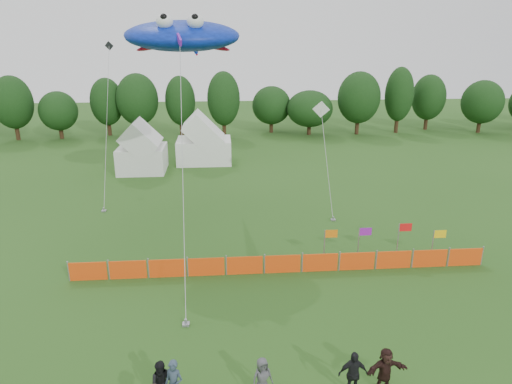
{
  "coord_description": "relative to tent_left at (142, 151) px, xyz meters",
  "views": [
    {
      "loc": [
        -1.55,
        -13.36,
        11.68
      ],
      "look_at": [
        0.0,
        6.0,
        5.2
      ],
      "focal_mm": 32.0,
      "sensor_mm": 36.0,
      "label": 1
    }
  ],
  "objects": [
    {
      "name": "ground",
      "position": [
        8.81,
        -28.65,
        -1.93
      ],
      "size": [
        160.0,
        160.0,
        0.0
      ],
      "primitive_type": "plane",
      "color": "#234C16",
      "rests_on": "ground"
    },
    {
      "name": "treeline",
      "position": [
        10.42,
        16.28,
        2.26
      ],
      "size": [
        104.57,
        8.78,
        8.36
      ],
      "color": "#382314",
      "rests_on": "ground"
    },
    {
      "name": "tent_left",
      "position": [
        0.0,
        0.0,
        0.0
      ],
      "size": [
        4.33,
        4.33,
        3.82
      ],
      "color": "silver",
      "rests_on": "ground"
    },
    {
      "name": "tent_right",
      "position": [
        5.65,
        2.9,
        0.0
      ],
      "size": [
        5.41,
        4.33,
        3.82
      ],
      "color": "white",
      "rests_on": "ground"
    },
    {
      "name": "barrier_fence",
      "position": [
        10.37,
        -20.65,
        -1.43
      ],
      "size": [
        21.9,
        0.06,
        1.0
      ],
      "color": "#EC450D",
      "rests_on": "ground"
    },
    {
      "name": "flag_row",
      "position": [
        15.99,
        -19.71,
        -0.59
      ],
      "size": [
        6.73,
        0.65,
        2.28
      ],
      "color": "gray",
      "rests_on": "ground"
    },
    {
      "name": "spectator_b",
      "position": [
        5.15,
        -29.47,
        -1.08
      ],
      "size": [
        0.87,
        0.7,
        1.7
      ],
      "primitive_type": "imported",
      "rotation": [
        0.0,
        0.0,
        0.07
      ],
      "color": "black",
      "rests_on": "ground"
    },
    {
      "name": "spectator_d",
      "position": [
        11.57,
        -29.55,
        -1.05
      ],
      "size": [
        1.04,
        0.46,
        1.75
      ],
      "primitive_type": "imported",
      "rotation": [
        0.0,
        0.0,
        0.03
      ],
      "color": "black",
      "rests_on": "ground"
    },
    {
      "name": "spectator_e",
      "position": [
        8.48,
        -29.36,
        -1.16
      ],
      "size": [
        0.87,
        0.72,
        1.53
      ],
      "primitive_type": "imported",
      "rotation": [
        0.0,
        0.0,
        0.36
      ],
      "color": "#46464B",
      "rests_on": "ground"
    },
    {
      "name": "spectator_f",
      "position": [
        12.78,
        -29.35,
        -1.11
      ],
      "size": [
        1.58,
        0.71,
        1.64
      ],
      "primitive_type": "imported",
      "rotation": [
        0.0,
        0.0,
        0.15
      ],
      "color": "black",
      "rests_on": "ground"
    },
    {
      "name": "stingray_kite",
      "position": [
        5.24,
        -12.72,
        9.98
      ],
      "size": [
        7.17,
        20.99,
        13.16
      ],
      "color": "#0E2FCC",
      "rests_on": "ground"
    },
    {
      "name": "small_kite_white",
      "position": [
        14.58,
        -10.84,
        3.2
      ],
      "size": [
        1.21,
        4.16,
        7.61
      ],
      "color": "white",
      "rests_on": "ground"
    },
    {
      "name": "small_kite_dark",
      "position": [
        -1.76,
        -4.26,
        4.39
      ],
      "size": [
        1.58,
        11.63,
        11.63
      ],
      "color": "black",
      "rests_on": "ground"
    }
  ]
}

